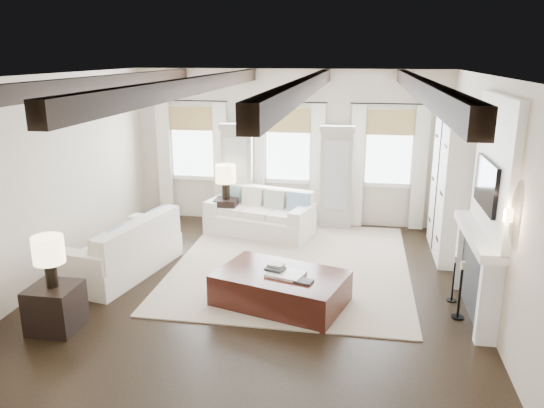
% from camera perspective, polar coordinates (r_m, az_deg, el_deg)
% --- Properties ---
extents(ground, '(7.50, 7.50, 0.00)m').
position_cam_1_polar(ground, '(8.03, -2.05, -9.92)').
color(ground, black).
rests_on(ground, ground).
extents(room_shell, '(6.54, 7.54, 3.22)m').
position_cam_1_polar(room_shell, '(8.16, 4.25, 4.51)').
color(room_shell, beige).
rests_on(room_shell, ground).
extents(area_rug, '(3.91, 4.48, 0.02)m').
position_cam_1_polar(area_rug, '(9.15, 2.16, -6.50)').
color(area_rug, '#BAA893').
rests_on(area_rug, ground).
extents(sofa_back, '(2.25, 1.44, 0.89)m').
position_cam_1_polar(sofa_back, '(10.60, -1.21, -1.32)').
color(sofa_back, white).
rests_on(sofa_back, ground).
extents(sofa_left, '(1.39, 2.31, 0.93)m').
position_cam_1_polar(sofa_left, '(9.01, -15.45, -4.96)').
color(sofa_left, white).
rests_on(sofa_left, ground).
extents(ottoman, '(2.04, 1.59, 0.47)m').
position_cam_1_polar(ottoman, '(7.72, 0.94, -9.06)').
color(ottoman, black).
rests_on(ottoman, ground).
extents(tray, '(0.59, 0.51, 0.04)m').
position_cam_1_polar(tray, '(7.55, 1.48, -7.54)').
color(tray, white).
rests_on(tray, ottoman).
extents(book_lower, '(0.31, 0.27, 0.04)m').
position_cam_1_polar(book_lower, '(7.62, 0.33, -6.98)').
color(book_lower, '#262628').
rests_on(book_lower, tray).
extents(book_upper, '(0.26, 0.23, 0.03)m').
position_cam_1_polar(book_upper, '(7.67, 0.45, -6.53)').
color(book_upper, beige).
rests_on(book_upper, book_lower).
extents(book_loose, '(0.28, 0.24, 0.03)m').
position_cam_1_polar(book_loose, '(7.35, 3.43, -8.31)').
color(book_loose, '#262628').
rests_on(book_loose, ottoman).
extents(side_table_front, '(0.60, 0.60, 0.60)m').
position_cam_1_polar(side_table_front, '(7.59, -22.27, -10.26)').
color(side_table_front, black).
rests_on(side_table_front, ground).
extents(lamp_front, '(0.39, 0.39, 0.68)m').
position_cam_1_polar(lamp_front, '(7.30, -22.89, -4.86)').
color(lamp_front, black).
rests_on(lamp_front, side_table_front).
extents(side_table_back, '(0.45, 0.45, 0.67)m').
position_cam_1_polar(side_table_back, '(10.81, -4.91, -1.14)').
color(side_table_back, black).
rests_on(side_table_back, ground).
extents(lamp_back, '(0.40, 0.40, 0.69)m').
position_cam_1_polar(lamp_back, '(10.60, -5.01, 3.03)').
color(lamp_back, black).
rests_on(lamp_back, side_table_back).
extents(candlestick_near, '(0.17, 0.17, 0.83)m').
position_cam_1_polar(candlestick_near, '(7.71, 19.54, -9.20)').
color(candlestick_near, black).
rests_on(candlestick_near, ground).
extents(candlestick_far, '(0.14, 0.14, 0.70)m').
position_cam_1_polar(candlestick_far, '(8.20, 18.91, -8.02)').
color(candlestick_far, black).
rests_on(candlestick_far, ground).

